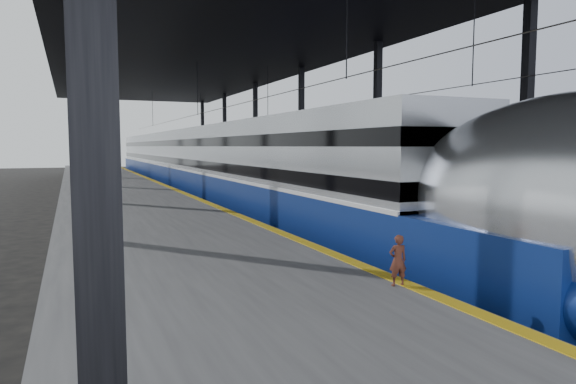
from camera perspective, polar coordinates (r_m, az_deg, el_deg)
ground at (r=11.41m, az=9.93°, el=-12.16°), size 160.00×160.00×0.00m
platform at (r=29.37m, az=-18.11°, el=-0.76°), size 6.00×80.00×1.00m
yellow_strip at (r=29.69m, az=-12.75°, el=0.41°), size 0.30×80.00×0.01m
rails at (r=31.12m, az=-3.25°, el=-0.97°), size 6.52×80.00×0.16m
canopy at (r=30.71m, az=-8.09°, el=15.84°), size 18.00×75.00×9.47m
tgv_train at (r=34.53m, az=-9.70°, el=2.91°), size 3.11×65.20×4.46m
second_train at (r=45.05m, az=-6.32°, el=3.48°), size 3.03×56.05×4.17m
child at (r=8.98m, az=12.11°, el=-7.43°), size 0.35×0.26×0.88m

